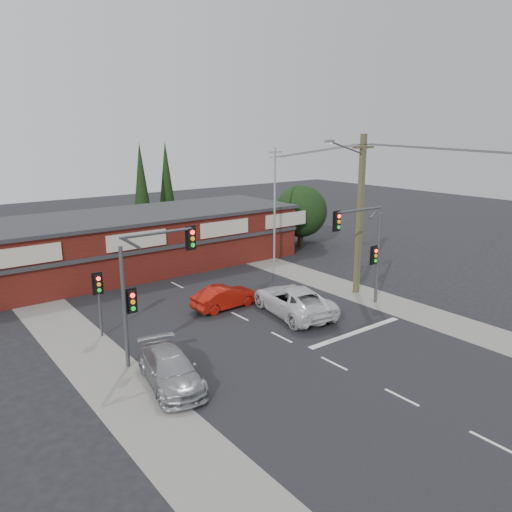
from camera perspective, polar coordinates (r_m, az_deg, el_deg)
ground at (r=25.39m, az=3.45°, el=-9.53°), size 120.00×120.00×0.00m
road_strip at (r=29.08m, az=-3.00°, el=-6.36°), size 14.00×70.00×0.01m
verge_left at (r=25.67m, az=-19.13°, el=-10.04°), size 3.00×70.00×0.02m
verge_right at (r=34.29m, az=8.85°, el=-3.27°), size 3.00×70.00×0.02m
stop_line at (r=26.70m, az=11.37°, el=-8.54°), size 6.50×0.35×0.01m
white_suv at (r=28.51m, az=4.27°, el=-5.06°), size 3.69×6.29×1.64m
silver_suv at (r=21.24m, az=-9.73°, el=-12.66°), size 2.80×5.01×1.37m
red_sedan at (r=29.48m, az=-3.52°, el=-4.69°), size 4.15×1.61×1.35m
lane_dashes at (r=25.63m, az=2.94°, el=-9.25°), size 0.12×38.30×0.01m
shop_building at (r=38.24m, az=-14.45°, el=1.56°), size 27.30×8.40×4.22m
tree_cluster at (r=45.14m, az=4.97°, el=4.83°), size 5.90×5.10×5.50m
conifer_near at (r=45.84m, az=-12.97°, el=7.93°), size 1.80×1.80×9.25m
conifer_far at (r=49.14m, az=-10.20°, el=8.46°), size 1.80×1.80×9.25m
traffic_mast_left at (r=22.37m, az=-12.47°, el=-2.45°), size 3.77×0.27×5.97m
traffic_mast_right at (r=29.53m, az=12.47°, el=1.62°), size 3.96×0.27×5.97m
pedestal_signal at (r=26.11m, az=-17.56°, el=-3.87°), size 0.55×0.27×3.38m
utility_pole at (r=31.65m, az=11.66°, el=5.17°), size 4.38×0.59×10.00m
steel_pole at (r=38.62m, az=2.15°, el=6.00°), size 1.20×0.16×9.00m
power_lines at (r=28.12m, az=20.69°, el=10.93°), size 2.01×29.00×1.22m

